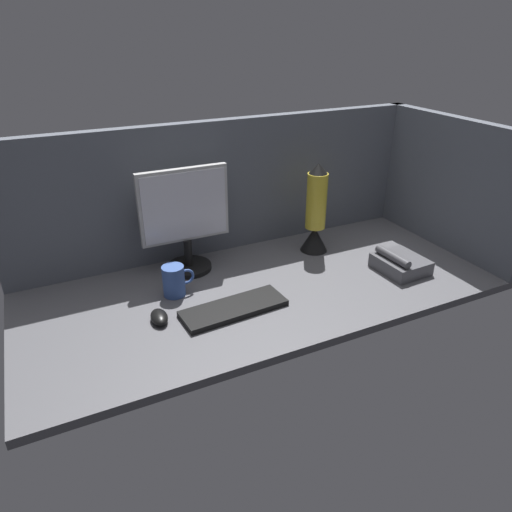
{
  "coord_description": "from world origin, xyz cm",
  "views": [
    {
      "loc": [
        -70.71,
        -138.76,
        90.51
      ],
      "look_at": [
        -8.83,
        0.0,
        14.0
      ],
      "focal_mm": 33.04,
      "sensor_mm": 36.0,
      "label": 1
    }
  ],
  "objects_px": {
    "mouse": "(159,317)",
    "mug_ceramic_blue": "(174,281)",
    "keyboard": "(234,308)",
    "lava_lamp": "(316,215)",
    "monitor": "(185,217)",
    "desk_phone": "(400,263)"
  },
  "relations": [
    {
      "from": "keyboard",
      "to": "lava_lamp",
      "type": "relative_size",
      "value": 0.95
    },
    {
      "from": "monitor",
      "to": "desk_phone",
      "type": "relative_size",
      "value": 2.11
    },
    {
      "from": "keyboard",
      "to": "mouse",
      "type": "relative_size",
      "value": 3.85
    },
    {
      "from": "mug_ceramic_blue",
      "to": "desk_phone",
      "type": "distance_m",
      "value": 0.89
    },
    {
      "from": "mouse",
      "to": "mug_ceramic_blue",
      "type": "distance_m",
      "value": 0.18
    },
    {
      "from": "mouse",
      "to": "lava_lamp",
      "type": "relative_size",
      "value": 0.25
    },
    {
      "from": "lava_lamp",
      "to": "desk_phone",
      "type": "bearing_deg",
      "value": -56.2
    },
    {
      "from": "keyboard",
      "to": "monitor",
      "type": "bearing_deg",
      "value": 92.69
    },
    {
      "from": "keyboard",
      "to": "mug_ceramic_blue",
      "type": "distance_m",
      "value": 0.25
    },
    {
      "from": "monitor",
      "to": "mug_ceramic_blue",
      "type": "height_order",
      "value": "monitor"
    },
    {
      "from": "mug_ceramic_blue",
      "to": "lava_lamp",
      "type": "xyz_separation_m",
      "value": [
        0.66,
        0.1,
        0.1
      ]
    },
    {
      "from": "keyboard",
      "to": "lava_lamp",
      "type": "bearing_deg",
      "value": 26.25
    },
    {
      "from": "keyboard",
      "to": "desk_phone",
      "type": "relative_size",
      "value": 1.88
    },
    {
      "from": "monitor",
      "to": "keyboard",
      "type": "xyz_separation_m",
      "value": [
        0.04,
        -0.37,
        -0.21
      ]
    },
    {
      "from": "keyboard",
      "to": "desk_phone",
      "type": "height_order",
      "value": "desk_phone"
    },
    {
      "from": "lava_lamp",
      "to": "mouse",
      "type": "bearing_deg",
      "value": -162.18
    },
    {
      "from": "monitor",
      "to": "mouse",
      "type": "distance_m",
      "value": 0.43
    },
    {
      "from": "mouse",
      "to": "mug_ceramic_blue",
      "type": "relative_size",
      "value": 0.81
    },
    {
      "from": "mug_ceramic_blue",
      "to": "desk_phone",
      "type": "relative_size",
      "value": 0.6
    },
    {
      "from": "keyboard",
      "to": "mouse",
      "type": "bearing_deg",
      "value": 165.13
    },
    {
      "from": "lava_lamp",
      "to": "desk_phone",
      "type": "height_order",
      "value": "lava_lamp"
    },
    {
      "from": "monitor",
      "to": "desk_phone",
      "type": "distance_m",
      "value": 0.87
    }
  ]
}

